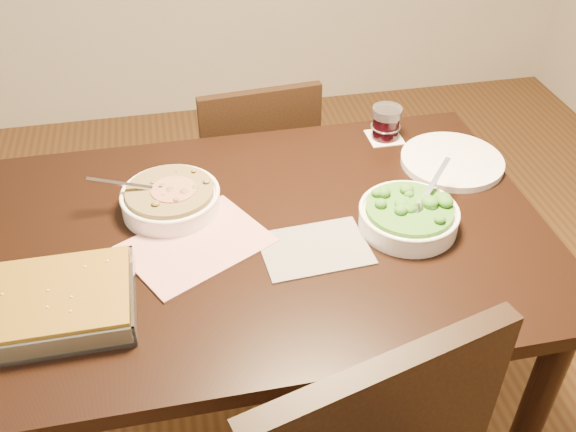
% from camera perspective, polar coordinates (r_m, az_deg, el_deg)
% --- Properties ---
extents(ground, '(4.00, 4.00, 0.00)m').
position_cam_1_polar(ground, '(2.09, -2.35, -17.48)').
color(ground, '#4E2D16').
rests_on(ground, ground).
extents(table, '(1.40, 0.90, 0.75)m').
position_cam_1_polar(table, '(1.59, -2.95, -4.07)').
color(table, black).
rests_on(table, ground).
extents(magazine_a, '(0.38, 0.35, 0.01)m').
position_cam_1_polar(magazine_a, '(1.50, -8.14, -2.51)').
color(magazine_a, '#AD313E').
rests_on(magazine_a, table).
extents(magazine_b, '(0.25, 0.19, 0.00)m').
position_cam_1_polar(magazine_b, '(1.48, 2.39, -2.89)').
color(magazine_b, '#292A31').
rests_on(magazine_b, table).
extents(coaster, '(0.10, 0.10, 0.00)m').
position_cam_1_polar(coaster, '(1.89, 8.57, 6.94)').
color(coaster, white).
rests_on(coaster, table).
extents(stew_bowl, '(0.27, 0.24, 0.09)m').
position_cam_1_polar(stew_bowl, '(1.60, -10.39, 1.53)').
color(stew_bowl, white).
rests_on(stew_bowl, table).
extents(broccoli_bowl, '(0.24, 0.24, 0.09)m').
position_cam_1_polar(broccoli_bowl, '(1.55, 10.67, 0.03)').
color(broccoli_bowl, white).
rests_on(broccoli_bowl, table).
extents(baking_dish, '(0.34, 0.25, 0.06)m').
position_cam_1_polar(baking_dish, '(1.40, -20.35, -7.31)').
color(baking_dish, silver).
rests_on(baking_dish, table).
extents(wine_tumbler, '(0.08, 0.08, 0.09)m').
position_cam_1_polar(wine_tumbler, '(1.87, 8.71, 8.27)').
color(wine_tumbler, black).
rests_on(wine_tumbler, coaster).
extents(dinner_plate, '(0.28, 0.28, 0.02)m').
position_cam_1_polar(dinner_plate, '(1.81, 14.36, 4.76)').
color(dinner_plate, white).
rests_on(dinner_plate, table).
extents(chair_far, '(0.42, 0.42, 0.82)m').
position_cam_1_polar(chair_far, '(2.24, -2.90, 3.91)').
color(chair_far, black).
rests_on(chair_far, ground).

